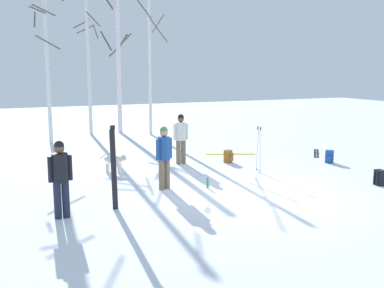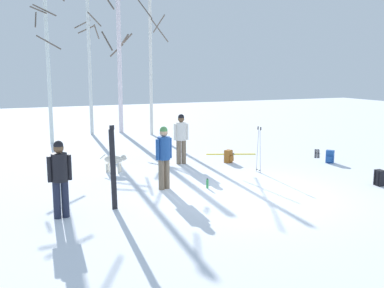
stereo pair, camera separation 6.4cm
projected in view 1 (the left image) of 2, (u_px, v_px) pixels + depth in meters
ground_plane at (249, 195)px, 11.60m from camera, size 60.00×60.00×0.00m
person_0 at (181, 136)px, 15.22m from camera, size 0.52×0.34×1.72m
person_1 at (164, 154)px, 12.00m from camera, size 0.50×0.34×1.72m
person_2 at (60, 174)px, 9.64m from camera, size 0.52×0.34×1.72m
dog at (115, 160)px, 14.03m from camera, size 0.77×0.54×0.57m
ski_pair_planted_0 at (114, 168)px, 10.22m from camera, size 0.17×0.05×1.98m
ski_pair_lying_0 at (316, 153)px, 17.25m from camera, size 1.28×1.53×0.05m
ski_pair_lying_1 at (231, 154)px, 17.08m from camera, size 1.81×0.87×0.05m
ski_poles_0 at (259, 148)px, 14.04m from camera, size 0.07×0.26×1.45m
backpack_0 at (329, 157)px, 15.52m from camera, size 0.35×0.34×0.44m
backpack_1 at (228, 156)px, 15.56m from camera, size 0.33×0.34×0.44m
backpack_2 at (380, 178)px, 12.52m from camera, size 0.30×0.28×0.44m
water_bottle_0 at (208, 184)px, 12.21m from camera, size 0.07×0.07×0.28m
birch_tree_0 at (47, 57)px, 18.95m from camera, size 1.39×1.26×7.10m
birch_tree_1 at (88, 52)px, 21.58m from camera, size 1.26×1.27×7.81m
birch_tree_2 at (118, 64)px, 22.34m from camera, size 1.35×1.31×6.63m
birch_tree_3 at (150, 64)px, 21.58m from camera, size 1.61×1.49×6.69m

